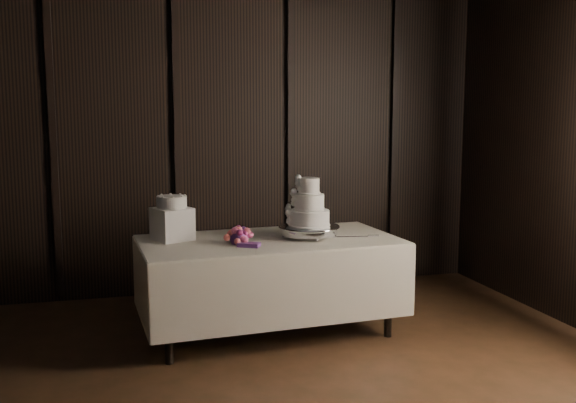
{
  "coord_description": "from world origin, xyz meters",
  "views": [
    {
      "loc": [
        -0.54,
        -2.62,
        1.73
      ],
      "look_at": [
        0.72,
        2.15,
        1.05
      ],
      "focal_mm": 40.0,
      "sensor_mm": 36.0,
      "label": 1
    }
  ],
  "objects_px": {
    "display_table": "(270,282)",
    "cake_stand": "(309,232)",
    "bouquet": "(239,237)",
    "small_cake": "(172,202)",
    "box_pedestal": "(172,224)",
    "wedding_cake": "(306,208)"
  },
  "relations": [
    {
      "from": "bouquet",
      "to": "small_cake",
      "type": "xyz_separation_m",
      "value": [
        -0.47,
        0.29,
        0.24
      ]
    },
    {
      "from": "wedding_cake",
      "to": "bouquet",
      "type": "relative_size",
      "value": 1.05
    },
    {
      "from": "cake_stand",
      "to": "bouquet",
      "type": "relative_size",
      "value": 1.33
    },
    {
      "from": "display_table",
      "to": "box_pedestal",
      "type": "bearing_deg",
      "value": 163.65
    },
    {
      "from": "bouquet",
      "to": "wedding_cake",
      "type": "bearing_deg",
      "value": 9.84
    },
    {
      "from": "wedding_cake",
      "to": "box_pedestal",
      "type": "relative_size",
      "value": 1.47
    },
    {
      "from": "display_table",
      "to": "box_pedestal",
      "type": "xyz_separation_m",
      "value": [
        -0.73,
        0.16,
        0.47
      ]
    },
    {
      "from": "cake_stand",
      "to": "box_pedestal",
      "type": "distance_m",
      "value": 1.07
    },
    {
      "from": "bouquet",
      "to": "box_pedestal",
      "type": "xyz_separation_m",
      "value": [
        -0.47,
        0.29,
        0.07
      ]
    },
    {
      "from": "cake_stand",
      "to": "bouquet",
      "type": "height_order",
      "value": "bouquet"
    },
    {
      "from": "display_table",
      "to": "wedding_cake",
      "type": "relative_size",
      "value": 5.39
    },
    {
      "from": "wedding_cake",
      "to": "small_cake",
      "type": "bearing_deg",
      "value": -172.3
    },
    {
      "from": "cake_stand",
      "to": "display_table",
      "type": "bearing_deg",
      "value": 177.45
    },
    {
      "from": "display_table",
      "to": "wedding_cake",
      "type": "bearing_deg",
      "value": -9.86
    },
    {
      "from": "bouquet",
      "to": "small_cake",
      "type": "distance_m",
      "value": 0.6
    },
    {
      "from": "cake_stand",
      "to": "small_cake",
      "type": "relative_size",
      "value": 2.11
    },
    {
      "from": "small_cake",
      "to": "cake_stand",
      "type": "bearing_deg",
      "value": -9.47
    },
    {
      "from": "display_table",
      "to": "wedding_cake",
      "type": "height_order",
      "value": "wedding_cake"
    },
    {
      "from": "small_cake",
      "to": "display_table",
      "type": "bearing_deg",
      "value": -12.41
    },
    {
      "from": "display_table",
      "to": "small_cake",
      "type": "bearing_deg",
      "value": 163.65
    },
    {
      "from": "display_table",
      "to": "cake_stand",
      "type": "xyz_separation_m",
      "value": [
        0.32,
        -0.01,
        0.39
      ]
    },
    {
      "from": "cake_stand",
      "to": "small_cake",
      "type": "distance_m",
      "value": 1.09
    }
  ]
}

